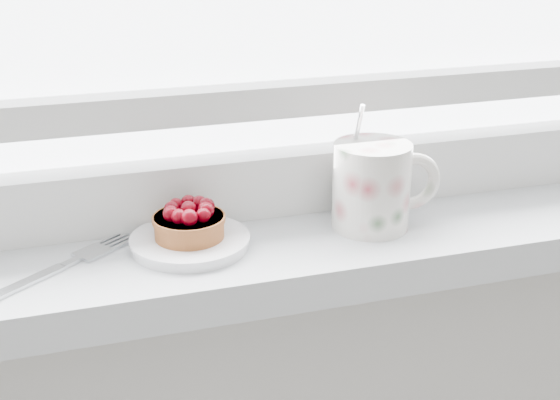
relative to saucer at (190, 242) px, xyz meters
name	(u,v)px	position (x,y,z in m)	size (l,w,h in m)	color
saucer	(190,242)	(0.00, 0.00, 0.00)	(0.12, 0.12, 0.01)	white
raspberry_tart	(189,221)	(0.00, 0.00, 0.02)	(0.07, 0.07, 0.04)	brown
floral_mug	(374,184)	(0.20, -0.01, 0.04)	(0.12, 0.09, 0.14)	silver
fork	(46,273)	(-0.14, -0.02, 0.00)	(0.19, 0.15, 0.00)	silver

